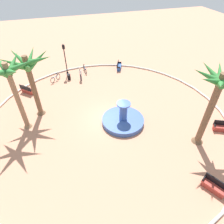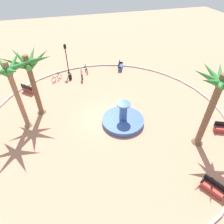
{
  "view_description": "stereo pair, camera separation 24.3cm",
  "coord_description": "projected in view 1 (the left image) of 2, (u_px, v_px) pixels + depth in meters",
  "views": [
    {
      "loc": [
        3.66,
        13.71,
        12.61
      ],
      "look_at": [
        -0.38,
        0.27,
        1.0
      ],
      "focal_mm": 31.39,
      "sensor_mm": 36.0,
      "label": 1
    },
    {
      "loc": [
        3.43,
        13.78,
        12.61
      ],
      "look_at": [
        -0.38,
        0.27,
        1.0
      ],
      "focal_mm": 31.39,
      "sensor_mm": 36.0,
      "label": 2
    }
  ],
  "objects": [
    {
      "name": "palm_tree_by_curb",
      "position": [
        29.0,
        70.0,
        16.63
      ],
      "size": [
        4.37,
        4.2,
        6.31
      ],
      "color": "brown",
      "rests_on": "ground"
    },
    {
      "name": "trash_bin",
      "position": [
        69.0,
        77.0,
        24.54
      ],
      "size": [
        0.46,
        0.46,
        0.73
      ],
      "color": "black",
      "rests_on": "ground"
    },
    {
      "name": "bench_north",
      "position": [
        27.0,
        90.0,
        22.22
      ],
      "size": [
        1.51,
        1.46,
        1.0
      ],
      "color": "#B73D33",
      "rests_on": "ground"
    },
    {
      "name": "bench_west",
      "position": [
        119.0,
        67.0,
        26.74
      ],
      "size": [
        1.12,
        1.66,
        1.0
      ],
      "color": "#335BA8",
      "rests_on": "ground"
    },
    {
      "name": "palm_tree_mid_plaza",
      "position": [
        10.0,
        78.0,
        14.91
      ],
      "size": [
        4.24,
        4.02,
        6.64
      ],
      "color": "#8E6B4C",
      "rests_on": "ground"
    },
    {
      "name": "lamppost",
      "position": [
        65.0,
        57.0,
        24.3
      ],
      "size": [
        0.32,
        0.32,
        4.05
      ],
      "color": "black",
      "rests_on": "ground"
    },
    {
      "name": "ground_plane",
      "position": [
        107.0,
        119.0,
        18.96
      ],
      "size": [
        80.0,
        80.0,
        0.0
      ],
      "primitive_type": "plane",
      "color": "tan"
    },
    {
      "name": "plaza_curb",
      "position": [
        107.0,
        118.0,
        18.9
      ],
      "size": [
        23.1,
        23.1,
        0.2
      ],
      "primitive_type": "torus",
      "color": "silver",
      "rests_on": "ground"
    },
    {
      "name": "bicycle_by_lamppost",
      "position": [
        85.0,
        69.0,
        26.05
      ],
      "size": [
        0.44,
        1.72,
        0.94
      ],
      "color": "black",
      "rests_on": "ground"
    },
    {
      "name": "palm_tree_near_fountain",
      "position": [
        218.0,
        91.0,
        13.46
      ],
      "size": [
        3.84,
        3.98,
        6.75
      ],
      "color": "brown",
      "rests_on": "ground"
    },
    {
      "name": "bench_east",
      "position": [
        214.0,
        187.0,
        13.14
      ],
      "size": [
        1.2,
        1.65,
        1.0
      ],
      "color": "#B73D33",
      "rests_on": "ground"
    },
    {
      "name": "bench_southwest",
      "position": [
        222.0,
        128.0,
        17.55
      ],
      "size": [
        1.66,
        1.14,
        1.0
      ],
      "color": "#B73D33",
      "rests_on": "ground"
    },
    {
      "name": "person_cyclist_helmet",
      "position": [
        80.0,
        73.0,
        24.07
      ],
      "size": [
        0.28,
        0.51,
        1.67
      ],
      "color": "#33333D",
      "rests_on": "ground"
    },
    {
      "name": "bicycle_red_frame",
      "position": [
        55.0,
        78.0,
        24.25
      ],
      "size": [
        1.28,
        1.24,
        0.94
      ],
      "color": "black",
      "rests_on": "ground"
    },
    {
      "name": "fountain",
      "position": [
        123.0,
        120.0,
        18.38
      ],
      "size": [
        3.93,
        3.93,
        2.28
      ],
      "color": "#38569E",
      "rests_on": "ground"
    }
  ]
}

